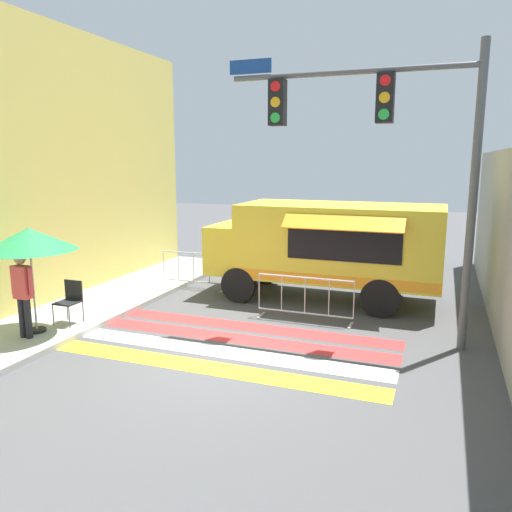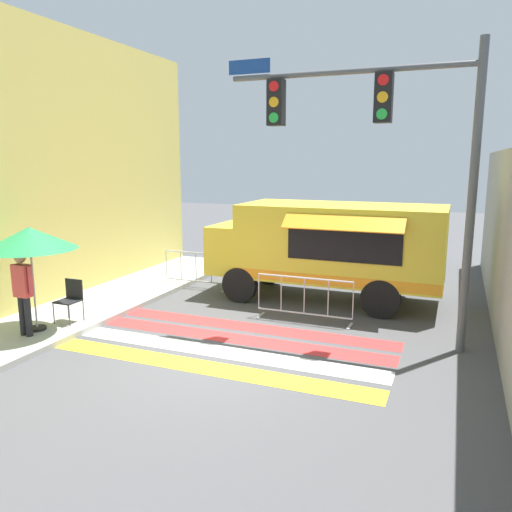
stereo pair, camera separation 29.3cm
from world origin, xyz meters
TOP-DOWN VIEW (x-y plane):
  - ground_plane at (0.00, 0.00)m, footprint 60.00×60.00m
  - concrete_wall_right at (4.96, 3.00)m, footprint 0.20×16.00m
  - crosswalk_painted at (0.00, 0.74)m, footprint 6.40×2.84m
  - food_truck at (0.86, 4.66)m, footprint 5.90×2.70m
  - traffic_signal_pole at (2.59, 2.12)m, footprint 4.88×0.29m
  - patio_umbrella at (-3.94, -0.24)m, footprint 1.85×1.85m
  - folding_chair at (-3.68, 0.50)m, footprint 0.45×0.45m
  - vendor_person at (-3.86, -0.58)m, footprint 0.53×0.23m
  - barricade_front at (0.94, 2.72)m, footprint 2.22×0.44m
  - barricade_side at (-2.81, 4.53)m, footprint 1.99×0.44m

SIDE VIEW (x-z plane):
  - ground_plane at x=0.00m, z-range 0.00..0.00m
  - crosswalk_painted at x=0.00m, z-range 0.00..0.01m
  - barricade_side at x=-2.81m, z-range -0.01..1.02m
  - barricade_front at x=0.94m, z-range 0.00..1.02m
  - folding_chair at x=-3.68m, z-range 0.22..1.13m
  - vendor_person at x=-3.86m, z-range 0.24..1.96m
  - food_truck at x=0.86m, z-range 0.23..2.72m
  - concrete_wall_right at x=4.96m, z-range 0.00..3.82m
  - patio_umbrella at x=-3.94m, z-range 0.96..3.11m
  - traffic_signal_pole at x=2.59m, z-range 1.24..6.91m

